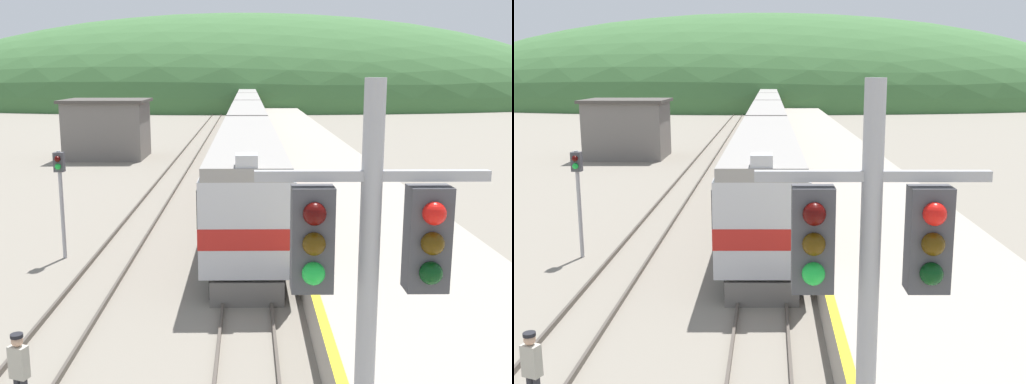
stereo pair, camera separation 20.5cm
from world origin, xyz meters
The scene contains 12 objects.
track_main centered at (0.00, 70.00, 0.08)m, with size 1.52×180.00×0.16m.
track_siding centered at (-4.95, 70.00, 0.08)m, with size 1.52×180.00×0.16m.
platform centered at (4.88, 50.00, 0.56)m, with size 6.42×140.00×1.13m.
distant_hills centered at (0.00, 126.43, 0.00)m, with size 146.62×65.98×37.85m.
station_shed centered at (-11.29, 44.27, 2.38)m, with size 6.60×5.60×4.71m.
express_train_lead_car centered at (0.00, 22.51, 2.27)m, with size 2.88×20.75×4.52m.
carriage_second centered at (0.00, 44.39, 2.26)m, with size 2.87×20.78×4.16m.
carriage_third centered at (0.00, 66.05, 2.26)m, with size 2.87×20.78×4.16m.
carriage_fourth centered at (0.00, 87.72, 2.26)m, with size 2.87×20.78×4.16m.
signal_mast_main centered at (1.19, 1.21, 4.41)m, with size 2.20×0.42×6.77m.
signal_post_siding centered at (-6.81, 17.30, 2.88)m, with size 0.36×0.42×4.03m.
track_worker centered at (-4.50, 6.73, 1.03)m, with size 0.42×0.34×1.80m.
Camera 1 is at (0.03, -4.25, 6.81)m, focal length 42.00 mm.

